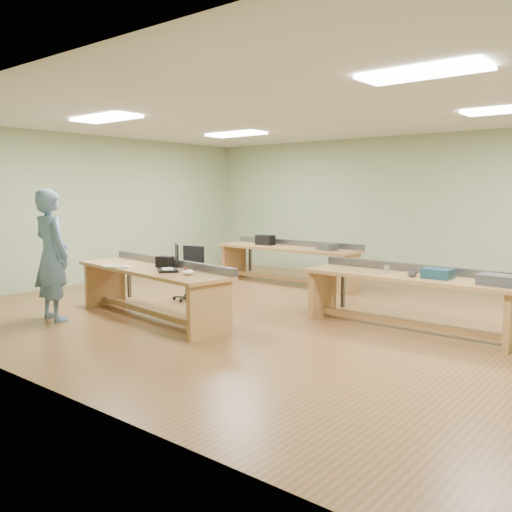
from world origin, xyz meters
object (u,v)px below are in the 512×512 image
(workbench_mid, at_px, (409,289))
(camera_bag, at_px, (165,262))
(mug, at_px, (412,273))
(task_chair, at_px, (189,280))
(laptop_base, at_px, (168,270))
(parts_bin_teal, at_px, (438,273))
(workbench_back, at_px, (288,256))
(drinks_can, at_px, (387,270))
(parts_bin_grey, at_px, (500,280))
(workbench_front, at_px, (153,281))
(person, at_px, (52,255))

(workbench_mid, height_order, camera_bag, camera_bag)
(mug, bearing_deg, task_chair, -175.65)
(laptop_base, bearing_deg, task_chair, 163.36)
(parts_bin_teal, bearing_deg, workbench_back, 152.05)
(laptop_base, xyz_separation_m, drinks_can, (2.47, 1.72, 0.04))
(workbench_back, height_order, drinks_can, drinks_can)
(parts_bin_grey, bearing_deg, workbench_back, 155.45)
(parts_bin_grey, bearing_deg, parts_bin_teal, 175.05)
(mug, bearing_deg, workbench_front, -154.10)
(parts_bin_teal, xyz_separation_m, parts_bin_grey, (0.77, -0.07, 0.00))
(parts_bin_grey, bearing_deg, workbench_front, -159.44)
(workbench_back, height_order, task_chair, task_chair)
(parts_bin_teal, relative_size, drinks_can, 2.96)
(workbench_front, height_order, parts_bin_teal, parts_bin_teal)
(laptop_base, xyz_separation_m, task_chair, (-1.06, 1.40, -0.43))
(workbench_mid, xyz_separation_m, drinks_can, (-0.27, -0.13, 0.25))
(person, height_order, drinks_can, person)
(workbench_mid, height_order, drinks_can, drinks_can)
(camera_bag, xyz_separation_m, task_chair, (-0.72, 1.15, -0.49))
(workbench_front, height_order, workbench_mid, same)
(workbench_mid, distance_m, workbench_back, 4.00)
(laptop_base, xyz_separation_m, mug, (2.84, 1.70, 0.03))
(task_chair, xyz_separation_m, parts_bin_grey, (4.97, 0.33, 0.48))
(person, height_order, laptop_base, person)
(task_chair, bearing_deg, drinks_can, -5.52)
(parts_bin_grey, bearing_deg, task_chair, -176.15)
(workbench_mid, relative_size, mug, 23.48)
(workbench_mid, height_order, task_chair, task_chair)
(workbench_mid, distance_m, task_chair, 3.84)
(workbench_front, bearing_deg, drinks_can, 36.32)
(parts_bin_teal, height_order, mug, parts_bin_teal)
(person, bearing_deg, task_chair, -96.68)
(workbench_front, relative_size, parts_bin_grey, 6.54)
(task_chair, relative_size, drinks_can, 7.58)
(laptop_base, bearing_deg, drinks_can, 71.00)
(workbench_mid, height_order, person, person)
(workbench_mid, height_order, laptop_base, workbench_mid)
(workbench_mid, height_order, parts_bin_grey, parts_bin_grey)
(workbench_front, distance_m, laptop_base, 0.50)
(workbench_front, relative_size, task_chair, 3.31)
(parts_bin_teal, bearing_deg, workbench_front, -154.63)
(camera_bag, distance_m, task_chair, 1.44)
(laptop_base, distance_m, parts_bin_teal, 3.62)
(workbench_front, height_order, mug, workbench_front)
(workbench_front, xyz_separation_m, workbench_back, (-0.27, 3.75, 0.00))
(workbench_back, xyz_separation_m, camera_bag, (0.37, -3.60, 0.27))
(mug, distance_m, drinks_can, 0.37)
(workbench_front, bearing_deg, parts_bin_grey, 27.91)
(workbench_front, bearing_deg, camera_bag, 64.66)
(workbench_back, bearing_deg, task_chair, -97.95)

